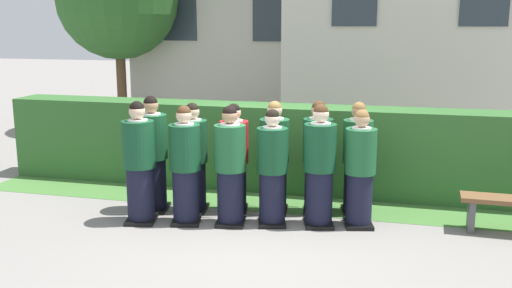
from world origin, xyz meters
TOP-DOWN VIEW (x-y plane):
  - ground_plane at (0.00, 0.00)m, footprint 60.00×60.00m
  - student_front_row_0 at (-1.49, -0.28)m, footprint 0.48×0.56m
  - student_front_row_1 at (-0.87, -0.17)m, footprint 0.47×0.54m
  - student_front_row_2 at (-0.27, -0.07)m, footprint 0.44×0.54m
  - student_front_row_3 at (0.28, 0.06)m, footprint 0.47×0.54m
  - student_front_row_4 at (0.90, 0.17)m, footprint 0.48×0.55m
  - student_front_row_5 at (1.42, 0.27)m, footprint 0.45×0.52m
  - student_rear_row_0 at (-1.52, 0.22)m, footprint 0.46×0.54m
  - student_rear_row_1 at (-0.95, 0.35)m, footprint 0.42×0.49m
  - student_in_red_blazer at (-0.37, 0.46)m, footprint 0.44×0.51m
  - student_rear_row_3 at (0.19, 0.57)m, footprint 0.42×0.53m
  - student_rear_row_4 at (0.79, 0.70)m, footprint 0.43×0.54m
  - student_rear_row_5 at (1.34, 0.82)m, footprint 0.46×0.54m
  - hedge at (0.00, 1.74)m, footprint 9.28×0.70m
  - school_building_annex at (-2.46, 9.05)m, footprint 5.58×4.63m
  - lawn_strip at (0.00, 0.94)m, footprint 9.28×0.90m

SIDE VIEW (x-z plane):
  - ground_plane at x=0.00m, z-range 0.00..0.00m
  - lawn_strip at x=0.00m, z-range 0.00..0.01m
  - hedge at x=0.00m, z-range 0.00..1.38m
  - student_in_red_blazer at x=-0.37m, z-range -0.04..1.53m
  - student_front_row_3 at x=0.28m, z-range -0.04..1.54m
  - student_rear_row_1 at x=-0.95m, z-range -0.04..1.54m
  - student_front_row_5 at x=1.42m, z-range -0.04..1.54m
  - student_rear_row_5 at x=1.34m, z-range -0.04..1.56m
  - student_rear_row_3 at x=0.19m, z-range -0.04..1.57m
  - student_front_row_1 at x=-0.87m, z-range -0.04..1.58m
  - student_front_row_2 at x=-0.27m, z-range -0.04..1.58m
  - student_rear_row_4 at x=0.79m, z-range -0.04..1.58m
  - student_front_row_4 at x=0.90m, z-range -0.04..1.61m
  - student_front_row_0 at x=-1.49m, z-range -0.04..1.63m
  - student_rear_row_0 at x=-1.52m, z-range -0.04..1.63m
  - school_building_annex at x=-2.46m, z-range 0.08..6.11m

